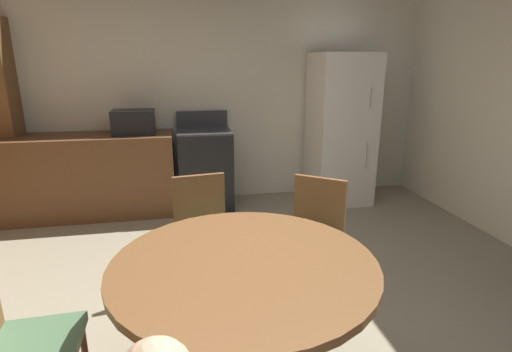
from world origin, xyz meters
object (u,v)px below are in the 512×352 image
at_px(chair_north, 203,228).
at_px(refrigerator, 340,130).
at_px(dining_table, 244,290).
at_px(microwave, 134,122).
at_px(chair_northeast, 313,231).
at_px(oven_range, 205,169).
at_px(chair_west, 12,341).

bearing_deg(chair_north, refrigerator, 127.02).
bearing_deg(dining_table, microwave, 105.22).
relative_size(refrigerator, microwave, 4.00).
bearing_deg(dining_table, refrigerator, 59.60).
bearing_deg(refrigerator, microwave, 178.79).
height_order(refrigerator, chair_northeast, refrigerator).
bearing_deg(oven_range, chair_west, -109.63).
bearing_deg(refrigerator, chair_north, -135.22).
bearing_deg(oven_range, refrigerator, -1.90).
distance_m(chair_north, chair_west, 1.37).
distance_m(chair_west, chair_northeast, 1.85).
bearing_deg(chair_northeast, dining_table, 0.00).
bearing_deg(oven_range, chair_northeast, -72.37).
xyz_separation_m(microwave, chair_northeast, (1.39, -1.99, -0.53)).
distance_m(chair_north, chair_northeast, 0.79).
bearing_deg(refrigerator, dining_table, -120.40).
xyz_separation_m(chair_north, chair_northeast, (0.76, -0.21, 0.00)).
xyz_separation_m(oven_range, refrigerator, (1.62, -0.05, 0.41)).
xyz_separation_m(refrigerator, chair_north, (-1.75, -1.73, -0.38)).
height_order(oven_range, refrigerator, refrigerator).
bearing_deg(microwave, chair_northeast, -55.14).
xyz_separation_m(dining_table, chair_west, (-1.02, -0.04, -0.11)).
bearing_deg(chair_north, oven_range, 168.09).
distance_m(oven_range, chair_northeast, 2.09).
relative_size(dining_table, chair_northeast, 1.44).
relative_size(microwave, dining_table, 0.35).
bearing_deg(microwave, dining_table, -74.78).
bearing_deg(oven_range, microwave, -179.73).
xyz_separation_m(microwave, chair_west, (-0.26, -2.83, -0.53)).
distance_m(dining_table, chair_northeast, 1.02).
xyz_separation_m(refrigerator, chair_west, (-2.63, -2.78, -0.38)).
height_order(chair_north, chair_west, same).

